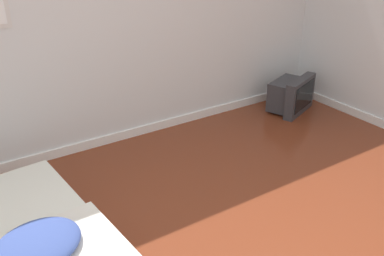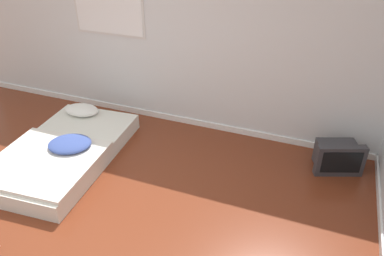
{
  "view_description": "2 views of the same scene",
  "coord_description": "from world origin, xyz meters",
  "views": [
    {
      "loc": [
        -1.3,
        -1.22,
        2.0
      ],
      "look_at": [
        0.38,
        1.36,
        0.51
      ],
      "focal_mm": 40.0,
      "sensor_mm": 36.0,
      "label": 1
    },
    {
      "loc": [
        1.88,
        -2.21,
        2.9
      ],
      "look_at": [
        0.44,
        1.46,
        0.54
      ],
      "focal_mm": 35.0,
      "sensor_mm": 36.0,
      "label": 2
    }
  ],
  "objects": [
    {
      "name": "wall_back",
      "position": [
        -0.02,
        2.44,
        1.29
      ],
      "size": [
        7.77,
        0.08,
        2.6
      ],
      "color": "silver",
      "rests_on": "ground_plane"
    },
    {
      "name": "crt_tv",
      "position": [
        2.18,
        2.01,
        0.2
      ],
      "size": [
        0.62,
        0.52,
        0.41
      ],
      "color": "#333338",
      "rests_on": "ground_plane"
    }
  ]
}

